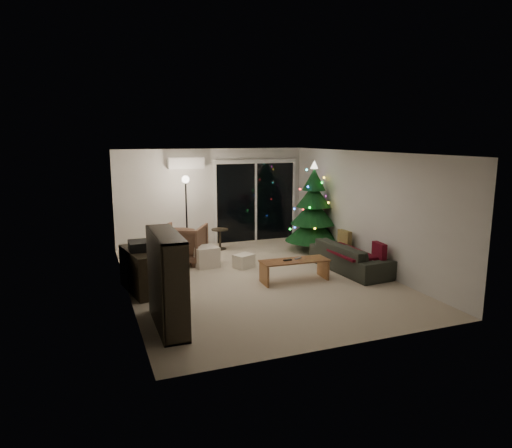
{
  "coord_description": "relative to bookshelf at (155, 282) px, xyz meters",
  "views": [
    {
      "loc": [
        -3.14,
        -8.22,
        2.8
      ],
      "look_at": [
        0.1,
        0.3,
        1.05
      ],
      "focal_mm": 32.0,
      "sensor_mm": 36.0,
      "label": 1
    }
  ],
  "objects": [
    {
      "name": "remote_a",
      "position": [
        2.74,
        1.31,
        -0.28
      ],
      "size": [
        0.17,
        0.05,
        0.02
      ],
      "primitive_type": "cube",
      "color": "black",
      "rests_on": "coffee_table"
    },
    {
      "name": "sofa",
      "position": [
        4.3,
        1.54,
        -0.42
      ],
      "size": [
        0.93,
        2.06,
        0.59
      ],
      "primitive_type": "imported",
      "rotation": [
        0.0,
        0.0,
        1.64
      ],
      "color": "black",
      "rests_on": "floor"
    },
    {
      "name": "christmas_tree",
      "position": [
        4.38,
        3.38,
        0.4
      ],
      "size": [
        1.64,
        1.64,
        2.23
      ],
      "primitive_type": "cone",
      "rotation": [
        0.0,
        0.0,
        -0.21
      ],
      "color": "#164125",
      "rests_on": "floor"
    },
    {
      "name": "side_table",
      "position": [
        2.24,
        4.31,
        -0.45
      ],
      "size": [
        0.43,
        0.43,
        0.52
      ],
      "primitive_type": "cylinder",
      "rotation": [
        0.0,
        0.0,
        -0.04
      ],
      "color": "black",
      "rests_on": "floor"
    },
    {
      "name": "cardboard_box_b",
      "position": [
        2.27,
        2.55,
        -0.57
      ],
      "size": [
        0.51,
        0.46,
        0.29
      ],
      "primitive_type": "cube",
      "rotation": [
        0.0,
        0.0,
        0.46
      ],
      "color": "white",
      "rests_on": "floor"
    },
    {
      "name": "room",
      "position": [
        2.71,
        3.22,
        0.3
      ],
      "size": [
        6.5,
        7.51,
        2.6
      ],
      "color": "beige",
      "rests_on": "ground"
    },
    {
      "name": "armchair",
      "position": [
        1.13,
        3.44,
        -0.28
      ],
      "size": [
        1.27,
        1.28,
        0.87
      ],
      "primitive_type": "imported",
      "rotation": [
        0.0,
        0.0,
        2.63
      ],
      "color": "brown",
      "rests_on": "floor"
    },
    {
      "name": "cushion_a",
      "position": [
        4.55,
        2.19,
        -0.18
      ],
      "size": [
        0.15,
        0.39,
        0.39
      ],
      "primitive_type": "cube",
      "rotation": [
        0.0,
        0.0,
        0.09
      ],
      "color": "olive",
      "rests_on": "sofa"
    },
    {
      "name": "bookshelf",
      "position": [
        0.0,
        0.0,
        0.0
      ],
      "size": [
        0.62,
        1.47,
        1.43
      ],
      "primitive_type": null,
      "rotation": [
        0.0,
        0.0,
        0.18
      ],
      "color": "black",
      "rests_on": "floor"
    },
    {
      "name": "ottoman",
      "position": [
        1.51,
        2.92,
        -0.49
      ],
      "size": [
        0.55,
        0.55,
        0.44
      ],
      "primitive_type": "cube",
      "rotation": [
        0.0,
        0.0,
        0.13
      ],
      "color": "beige",
      "rests_on": "floor"
    },
    {
      "name": "media_cabinet",
      "position": [
        0.0,
        1.73,
        -0.32
      ],
      "size": [
        0.68,
        1.31,
        0.78
      ],
      "primitive_type": "cube",
      "rotation": [
        0.0,
        0.0,
        0.18
      ],
      "color": "black",
      "rests_on": "floor"
    },
    {
      "name": "stereo",
      "position": [
        0.0,
        1.73,
        0.15
      ],
      "size": [
        0.4,
        0.47,
        0.17
      ],
      "primitive_type": "cube",
      "color": "black",
      "rests_on": "media_cabinet"
    },
    {
      "name": "cardboard_box_a",
      "position": [
        0.36,
        2.53,
        -0.58
      ],
      "size": [
        0.43,
        0.36,
        0.27
      ],
      "primitive_type": "cube",
      "rotation": [
        0.0,
        0.0,
        0.24
      ],
      "color": "white",
      "rests_on": "floor"
    },
    {
      "name": "coffee_table",
      "position": [
        2.89,
        1.31,
        -0.5
      ],
      "size": [
        1.36,
        0.52,
        0.43
      ],
      "primitive_type": null,
      "rotation": [
        0.0,
        0.0,
        -0.04
      ],
      "color": "#A56A35",
      "rests_on": "floor"
    },
    {
      "name": "remote_b",
      "position": [
        2.99,
        1.36,
        -0.28
      ],
      "size": [
        0.16,
        0.1,
        0.02
      ],
      "primitive_type": "cube",
      "rotation": [
        0.0,
        0.0,
        0.35
      ],
      "color": "slate",
      "rests_on": "coffee_table"
    },
    {
      "name": "sofa_throw",
      "position": [
        4.2,
        1.54,
        -0.29
      ],
      "size": [
        0.63,
        1.45,
        0.05
      ],
      "primitive_type": "cube",
      "color": "#540815",
      "rests_on": "sofa"
    },
    {
      "name": "cushion_b",
      "position": [
        4.55,
        0.89,
        -0.18
      ],
      "size": [
        0.14,
        0.39,
        0.39
      ],
      "primitive_type": "cube",
      "rotation": [
        0.0,
        0.0,
        -0.07
      ],
      "color": "#540815",
      "rests_on": "sofa"
    },
    {
      "name": "floor_lamp",
      "position": [
        1.38,
        4.19,
        0.2
      ],
      "size": [
        0.29,
        0.29,
        1.84
      ],
      "primitive_type": "cylinder",
      "color": "black",
      "rests_on": "floor"
    }
  ]
}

